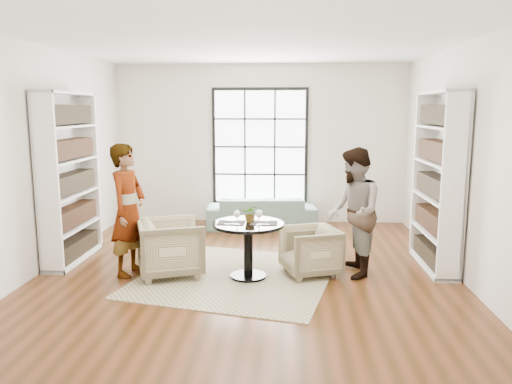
# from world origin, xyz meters

# --- Properties ---
(ground) EXTENTS (6.00, 6.00, 0.00)m
(ground) POSITION_xyz_m (0.00, 0.00, 0.00)
(ground) COLOR #5C2D15
(room_shell) EXTENTS (6.00, 6.01, 6.00)m
(room_shell) POSITION_xyz_m (0.00, 0.54, 1.26)
(room_shell) COLOR silver
(room_shell) RESTS_ON ground
(rug) EXTENTS (2.87, 2.87, 0.01)m
(rug) POSITION_xyz_m (-0.14, -0.30, 0.01)
(rug) COLOR tan
(rug) RESTS_ON ground
(pedestal_table) EXTENTS (0.91, 0.91, 0.73)m
(pedestal_table) POSITION_xyz_m (0.03, -0.34, 0.53)
(pedestal_table) COLOR black
(pedestal_table) RESTS_ON ground
(sofa) EXTENTS (2.04, 0.95, 0.58)m
(sofa) POSITION_xyz_m (0.06, 2.45, 0.29)
(sofa) COLOR gray
(sofa) RESTS_ON ground
(armchair_left) EXTENTS (1.04, 1.02, 0.74)m
(armchair_left) POSITION_xyz_m (-0.99, -0.28, 0.37)
(armchair_left) COLOR tan
(armchair_left) RESTS_ON ground
(armchair_right) EXTENTS (0.88, 0.87, 0.63)m
(armchair_right) POSITION_xyz_m (0.84, -0.15, 0.32)
(armchair_right) COLOR tan
(armchair_right) RESTS_ON ground
(person_left) EXTENTS (0.53, 0.70, 1.73)m
(person_left) POSITION_xyz_m (-1.54, -0.28, 0.86)
(person_left) COLOR gray
(person_left) RESTS_ON ground
(person_right) EXTENTS (0.69, 0.86, 1.68)m
(person_right) POSITION_xyz_m (1.39, -0.15, 0.84)
(person_right) COLOR gray
(person_right) RESTS_ON ground
(placemat_left) EXTENTS (0.34, 0.26, 0.01)m
(placemat_left) POSITION_xyz_m (-0.18, -0.36, 0.73)
(placemat_left) COLOR #272522
(placemat_left) RESTS_ON pedestal_table
(placemat_right) EXTENTS (0.34, 0.26, 0.01)m
(placemat_right) POSITION_xyz_m (0.23, -0.35, 0.73)
(placemat_right) COLOR #272522
(placemat_right) RESTS_ON pedestal_table
(cutlery_left) EXTENTS (0.14, 0.22, 0.01)m
(cutlery_left) POSITION_xyz_m (-0.18, -0.36, 0.74)
(cutlery_left) COLOR silver
(cutlery_left) RESTS_ON placemat_left
(cutlery_right) EXTENTS (0.14, 0.22, 0.01)m
(cutlery_right) POSITION_xyz_m (0.23, -0.35, 0.74)
(cutlery_right) COLOR silver
(cutlery_right) RESTS_ON placemat_right
(wine_glass_left) EXTENTS (0.09, 0.09, 0.19)m
(wine_glass_left) POSITION_xyz_m (-0.10, -0.46, 0.86)
(wine_glass_left) COLOR silver
(wine_glass_left) RESTS_ON pedestal_table
(wine_glass_right) EXTENTS (0.09, 0.09, 0.20)m
(wine_glass_right) POSITION_xyz_m (0.18, -0.47, 0.87)
(wine_glass_right) COLOR silver
(wine_glass_right) RESTS_ON pedestal_table
(flower_centerpiece) EXTENTS (0.21, 0.19, 0.23)m
(flower_centerpiece) POSITION_xyz_m (0.06, -0.32, 0.84)
(flower_centerpiece) COLOR gray
(flower_centerpiece) RESTS_ON pedestal_table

